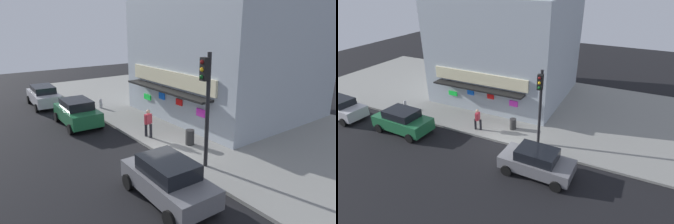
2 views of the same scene
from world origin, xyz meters
TOP-DOWN VIEW (x-y plane):
  - ground_plane at (0.00, 0.00)m, footprint 65.46×65.46m
  - sidewalk at (0.00, 6.75)m, footprint 43.64×13.50m
  - corner_building at (-3.51, 8.15)m, footprint 10.61×10.85m
  - traffic_light at (2.22, 0.73)m, footprint 0.32×0.58m
  - fire_hydrant at (-9.56, 1.09)m, footprint 0.47×0.23m
  - trash_can at (-0.09, 1.88)m, footprint 0.47×0.47m
  - pedestrian at (-2.31, 0.71)m, footprint 0.57×0.54m
  - parked_car_grey at (3.13, -1.95)m, footprint 4.18×2.14m
  - parked_car_green at (-7.15, -1.59)m, footprint 4.28×2.24m
  - parked_car_silver at (-13.31, -2.05)m, footprint 4.61×2.17m

SIDE VIEW (x-z plane):
  - ground_plane at x=0.00m, z-range 0.00..0.00m
  - sidewalk at x=0.00m, z-range 0.00..0.16m
  - fire_hydrant at x=-9.56m, z-range 0.14..0.87m
  - trash_can at x=-0.09m, z-range 0.16..0.97m
  - parked_car_grey at x=3.13m, z-range 0.02..1.63m
  - parked_car_silver at x=-13.31m, z-range 0.03..1.66m
  - parked_car_green at x=-7.15m, z-range 0.02..1.71m
  - pedestrian at x=-2.31m, z-range 0.22..1.83m
  - traffic_light at x=2.22m, z-range 0.87..5.95m
  - corner_building at x=-3.51m, z-range 0.15..8.78m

